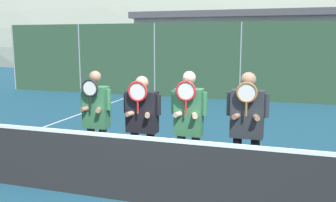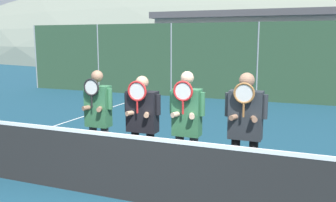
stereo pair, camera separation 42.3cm
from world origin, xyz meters
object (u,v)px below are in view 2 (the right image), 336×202
at_px(player_leftmost, 98,116).
at_px(player_center_right, 187,123).
at_px(car_left_of_center, 253,70).
at_px(player_center_left, 142,119).
at_px(car_far_left, 158,67).
at_px(player_rightmost, 245,124).

relative_size(player_leftmost, player_center_right, 0.98).
distance_m(player_center_right, car_left_of_center, 12.01).
bearing_deg(player_center_right, player_leftmost, 176.90).
xyz_separation_m(player_center_left, car_left_of_center, (-0.20, 11.81, -0.14)).
bearing_deg(player_leftmost, player_center_right, -3.10).
relative_size(car_far_left, car_left_of_center, 1.15).
bearing_deg(car_far_left, player_center_left, -67.47).
height_order(player_leftmost, player_rightmost, player_rightmost).
bearing_deg(car_far_left, player_leftmost, -70.79).
distance_m(player_center_right, player_rightmost, 0.85).
distance_m(player_rightmost, car_left_of_center, 11.97).
bearing_deg(player_center_right, player_rightmost, 9.21).
distance_m(player_center_left, car_far_left, 13.14).
distance_m(player_leftmost, player_rightmost, 2.42).
bearing_deg(player_leftmost, car_left_of_center, 87.19).
distance_m(player_center_left, car_left_of_center, 11.82).
distance_m(player_leftmost, player_center_left, 0.79).
bearing_deg(car_left_of_center, player_center_left, -89.03).
distance_m(player_leftmost, player_center_right, 1.59).
bearing_deg(player_rightmost, car_far_left, 118.78).
distance_m(player_center_right, car_far_left, 13.61).
xyz_separation_m(player_leftmost, car_left_of_center, (0.58, 11.88, -0.15)).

